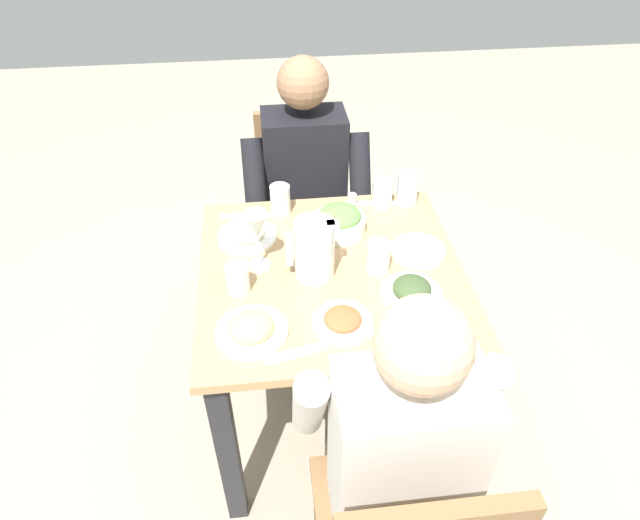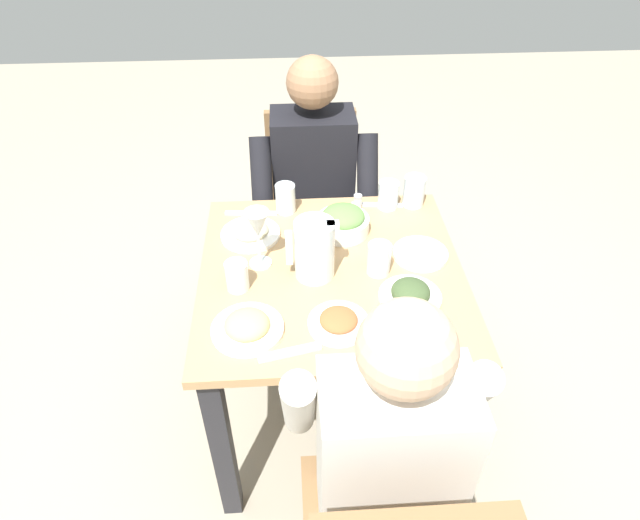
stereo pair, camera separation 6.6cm
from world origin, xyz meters
name	(u,v)px [view 2 (the right image)]	position (x,y,z in m)	size (l,w,h in m)	color
ground_plane	(329,411)	(0.00, 0.00, 0.00)	(8.00, 8.00, 0.00)	#9E937F
dining_table	(331,302)	(0.00, 0.00, 0.59)	(0.81, 0.81, 0.73)	tan
chair_near	(312,201)	(0.02, -0.75, 0.50)	(0.40, 0.40, 0.88)	olive
diner_near	(315,199)	(0.02, -0.54, 0.64)	(0.48, 0.53, 1.17)	black
diner_far	(382,439)	(-0.08, 0.54, 0.64)	(0.48, 0.53, 1.17)	silver
water_pitcher	(314,249)	(0.05, 0.01, 0.83)	(0.16, 0.12, 0.19)	silver
salad_bowl	(343,221)	(-0.05, -0.20, 0.78)	(0.17, 0.17, 0.09)	white
plate_rice_curry	(337,322)	(0.00, 0.24, 0.75)	(0.17, 0.17, 0.04)	white
plate_yoghurt	(421,252)	(-0.29, -0.05, 0.75)	(0.17, 0.17, 0.04)	white
plate_dolmas	(410,294)	(-0.22, 0.14, 0.75)	(0.18, 0.18, 0.06)	white
plate_beans	(250,232)	(0.26, -0.19, 0.75)	(0.20, 0.20, 0.05)	white
plate_fries	(247,326)	(0.25, 0.24, 0.75)	(0.20, 0.20, 0.05)	white
water_glass_near_left	(388,195)	(-0.23, -0.34, 0.78)	(0.07, 0.07, 0.10)	silver
water_glass_center	(237,276)	(0.28, 0.06, 0.78)	(0.07, 0.07, 0.09)	silver
water_glass_near_right	(285,198)	(0.14, -0.33, 0.79)	(0.07, 0.07, 0.10)	silver
water_glass_far_right	(379,259)	(-0.14, 0.02, 0.78)	(0.07, 0.07, 0.10)	silver
water_glass_far_left	(414,191)	(-0.32, -0.35, 0.79)	(0.08, 0.08, 0.11)	silver
wine_glass	(257,227)	(0.22, -0.04, 0.87)	(0.08, 0.08, 0.20)	silver
salt_shaker	(358,202)	(-0.12, -0.34, 0.76)	(0.03, 0.03, 0.05)	white
fork_near	(393,337)	(-0.14, 0.29, 0.74)	(0.17, 0.03, 0.01)	silver
knife_near	(251,213)	(0.26, -0.32, 0.74)	(0.18, 0.02, 0.01)	silver
fork_far	(290,352)	(0.14, 0.33, 0.74)	(0.17, 0.03, 0.01)	silver
knife_far	(377,205)	(-0.19, -0.35, 0.74)	(0.18, 0.02, 0.01)	silver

